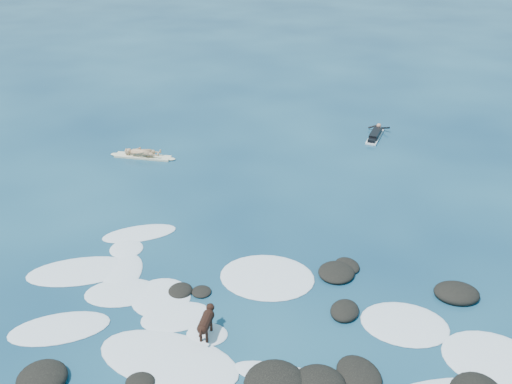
# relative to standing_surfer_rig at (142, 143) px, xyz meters

# --- Properties ---
(ground) EXTENTS (160.00, 160.00, 0.00)m
(ground) POSITION_rel_standing_surfer_rig_xyz_m (5.85, -8.39, -0.67)
(ground) COLOR #0A2642
(ground) RESTS_ON ground
(reef_rocks) EXTENTS (11.85, 6.75, 0.51)m
(reef_rocks) POSITION_rel_standing_surfer_rig_xyz_m (7.96, -11.34, -0.57)
(reef_rocks) COLOR black
(reef_rocks) RESTS_ON ground
(breaking_foam) EXTENTS (14.72, 8.03, 0.12)m
(breaking_foam) POSITION_rel_standing_surfer_rig_xyz_m (5.17, -9.86, -0.66)
(breaking_foam) COLOR white
(breaking_foam) RESTS_ON ground
(standing_surfer_rig) EXTENTS (2.98, 0.74, 1.70)m
(standing_surfer_rig) POSITION_rel_standing_surfer_rig_xyz_m (0.00, 0.00, 0.00)
(standing_surfer_rig) COLOR beige
(standing_surfer_rig) RESTS_ON ground
(paddling_surfer_rig) EXTENTS (1.27, 2.37, 0.41)m
(paddling_surfer_rig) POSITION_rel_standing_surfer_rig_xyz_m (10.28, 3.39, -0.53)
(paddling_surfer_rig) COLOR white
(paddling_surfer_rig) RESTS_ON ground
(dog) EXTENTS (0.38, 1.21, 0.77)m
(dog) POSITION_rel_standing_surfer_rig_xyz_m (4.77, -10.82, -0.16)
(dog) COLOR black
(dog) RESTS_ON ground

